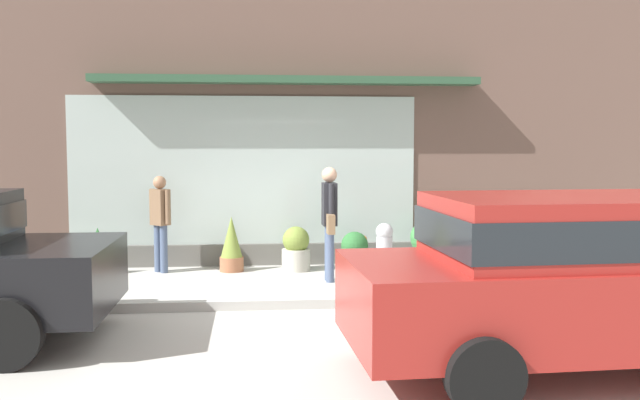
{
  "coord_description": "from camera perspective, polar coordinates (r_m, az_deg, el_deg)",
  "views": [
    {
      "loc": [
        -0.58,
        -8.93,
        2.07
      ],
      "look_at": [
        0.38,
        1.2,
        1.24
      ],
      "focal_mm": 39.76,
      "sensor_mm": 36.0,
      "label": 1
    }
  ],
  "objects": [
    {
      "name": "fire_hydrant",
      "position": [
        10.27,
        5.2,
        -4.41
      ],
      "size": [
        0.41,
        0.38,
        0.91
      ],
      "color": "#B2B2B7",
      "rests_on": "ground_plane"
    },
    {
      "name": "potted_plant_trailing_edge",
      "position": [
        11.54,
        2.81,
        -4.12
      ],
      "size": [
        0.45,
        0.45,
        0.62
      ],
      "color": "#4C4C51",
      "rests_on": "ground_plane"
    },
    {
      "name": "storefront",
      "position": [
        12.15,
        -2.75,
        7.29
      ],
      "size": [
        14.0,
        0.81,
        5.35
      ],
      "color": "brown",
      "rests_on": "ground_plane"
    },
    {
      "name": "potted_plant_window_left",
      "position": [
        11.64,
        -17.43,
        -4.02
      ],
      "size": [
        0.46,
        0.46,
        0.74
      ],
      "color": "#B7B2A3",
      "rests_on": "ground_plane"
    },
    {
      "name": "curb_strip",
      "position": [
        8.98,
        -1.59,
        -8.27
      ],
      "size": [
        14.0,
        0.24,
        0.12
      ],
      "primitive_type": "cube",
      "color": "#B2B2AD",
      "rests_on": "ground_plane"
    },
    {
      "name": "pedestrian_with_handbag",
      "position": [
        10.47,
        0.77,
        -1.22
      ],
      "size": [
        0.23,
        0.66,
        1.7
      ],
      "rotation": [
        0.0,
        0.0,
        4.74
      ],
      "color": "#475675",
      "rests_on": "ground_plane"
    },
    {
      "name": "ground_plane",
      "position": [
        9.19,
        -1.67,
        -8.35
      ],
      "size": [
        60.0,
        60.0,
        0.0
      ],
      "primitive_type": "plane",
      "color": "#B2AFA8"
    },
    {
      "name": "potted_plant_window_center",
      "position": [
        12.43,
        17.18,
        -3.31
      ],
      "size": [
        0.45,
        0.45,
        0.74
      ],
      "color": "#4C4C51",
      "rests_on": "ground_plane"
    },
    {
      "name": "pedestrian_passerby",
      "position": [
        11.51,
        -12.74,
        -1.35
      ],
      "size": [
        0.35,
        0.35,
        1.54
      ],
      "rotation": [
        0.0,
        0.0,
        2.36
      ],
      "color": "#475675",
      "rests_on": "ground_plane"
    },
    {
      "name": "potted_plant_near_hydrant",
      "position": [
        11.46,
        -1.95,
        -3.96
      ],
      "size": [
        0.46,
        0.46,
        0.72
      ],
      "color": "#B7B2A3",
      "rests_on": "ground_plane"
    },
    {
      "name": "parked_car_red",
      "position": [
        6.83,
        20.99,
        -5.5
      ],
      "size": [
        4.62,
        2.1,
        1.6
      ],
      "rotation": [
        0.0,
        0.0,
        0.04
      ],
      "color": "maroon",
      "rests_on": "ground_plane"
    },
    {
      "name": "potted_plant_by_entrance",
      "position": [
        11.47,
        -7.14,
        -3.61
      ],
      "size": [
        0.38,
        0.38,
        0.89
      ],
      "color": "#9E6042",
      "rests_on": "ground_plane"
    },
    {
      "name": "potted_plant_doorstep",
      "position": [
        11.71,
        8.71,
        -3.42
      ],
      "size": [
        0.59,
        0.59,
        0.81
      ],
      "color": "#4C4C51",
      "rests_on": "ground_plane"
    },
    {
      "name": "potted_plant_window_right",
      "position": [
        11.94,
        -23.34,
        -2.93
      ],
      "size": [
        0.28,
        0.28,
        1.19
      ],
      "color": "#4C4C51",
      "rests_on": "ground_plane"
    }
  ]
}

